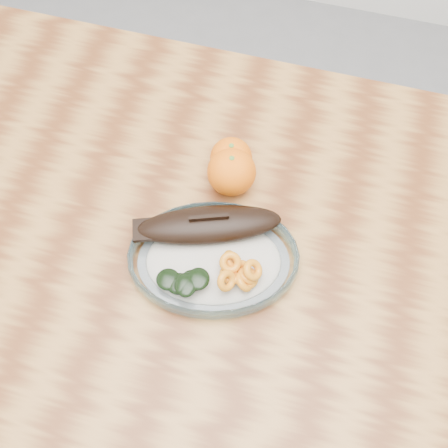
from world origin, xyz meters
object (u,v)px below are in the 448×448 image
object	(u,v)px
orange_left	(232,172)
orange_right	(231,158)
plated_meal	(213,257)
dining_table	(205,264)

from	to	relation	value
orange_left	orange_right	world-z (taller)	orange_left
plated_meal	orange_right	distance (m)	0.17
dining_table	orange_right	world-z (taller)	orange_right
plated_meal	orange_right	xyz separation A→B (m)	(-0.02, 0.17, 0.02)
plated_meal	orange_left	distance (m)	0.14
dining_table	orange_right	bearing A→B (deg)	86.68
dining_table	orange_left	size ratio (longest dim) A/B	15.29
dining_table	orange_left	bearing A→B (deg)	81.17
orange_right	plated_meal	bearing A→B (deg)	-83.91
plated_meal	orange_right	bearing A→B (deg)	81.02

